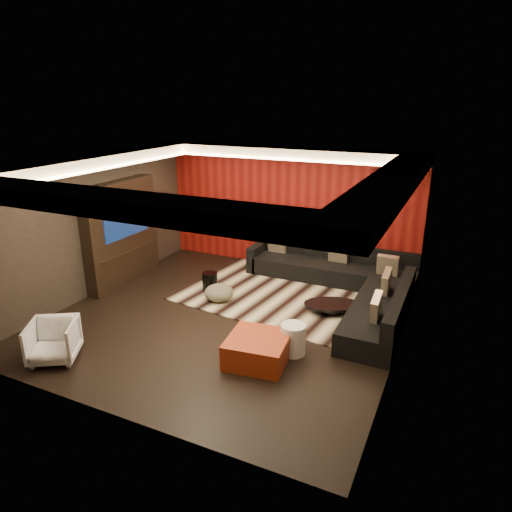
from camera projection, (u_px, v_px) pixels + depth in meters
The scene contains 26 objects.
floor at pixel (227, 318), 8.37m from camera, with size 6.00×6.00×0.02m, color black.
ceiling at pixel (224, 163), 7.43m from camera, with size 6.00×6.00×0.02m, color silver.
wall_back at pixel (288, 208), 10.47m from camera, with size 6.00×0.02×2.80m, color black.
wall_left at pixel (93, 225), 9.10m from camera, with size 0.02×6.00×2.80m, color black.
wall_right at pixel (406, 272), 6.70m from camera, with size 0.02×6.00×2.80m, color black.
red_feature_wall at pixel (288, 209), 10.44m from camera, with size 5.98×0.05×2.78m, color #6B0C0A.
soffit_back at pixel (285, 153), 9.78m from camera, with size 6.00×0.60×0.22m, color silver.
soffit_front at pixel (109, 203), 5.16m from camera, with size 6.00×0.60×0.22m, color silver.
soffit_left at pixel (98, 161), 8.55m from camera, with size 0.60×4.80×0.22m, color silver.
soffit_right at pixel (393, 183), 6.40m from camera, with size 0.60×4.80×0.22m, color silver.
cove_back at pixel (279, 159), 9.52m from camera, with size 4.80×0.08×0.04m, color #FFD899.
cove_front at pixel (130, 205), 5.49m from camera, with size 4.80×0.08×0.04m, color #FFD899.
cove_left at pixel (112, 167), 8.45m from camera, with size 0.08×4.80×0.04m, color #FFD899.
cove_right at pixel (368, 187), 6.56m from camera, with size 0.08×4.80×0.04m, color #FFD899.
tv_surround at pixel (121, 233), 9.65m from camera, with size 0.30×2.00×2.20m, color black.
tv_screen at pixel (126, 218), 9.47m from camera, with size 0.04×1.30×0.80m, color black.
tv_shelf at pixel (129, 252), 9.72m from camera, with size 0.04×1.60×0.04m, color black.
rug at pixel (286, 294), 9.34m from camera, with size 4.00×3.00×0.02m, color beige.
coffee_table at pixel (332, 308), 8.51m from camera, with size 1.05×1.05×0.18m, color black.
drum_stool at pixel (210, 281), 9.47m from camera, with size 0.32×0.32×0.37m, color black.
striped_pouf at pixel (219, 293), 8.98m from camera, with size 0.58×0.58×0.32m, color #BBB591.
white_side_table at pixel (293, 339), 7.12m from camera, with size 0.40×0.40×0.50m, color white.
orange_ottoman at pixel (258, 349), 6.93m from camera, with size 0.90×0.90×0.40m, color maroon.
armchair at pixel (53, 341), 6.93m from camera, with size 0.68×0.70×0.63m, color silver.
sectional_sofa at pixel (347, 284), 9.18m from camera, with size 3.65×3.50×0.75m.
throw_pillows at pixel (349, 267), 9.06m from camera, with size 3.03×2.82×0.50m.
Camera 1 is at (3.66, -6.59, 3.83)m, focal length 32.00 mm.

